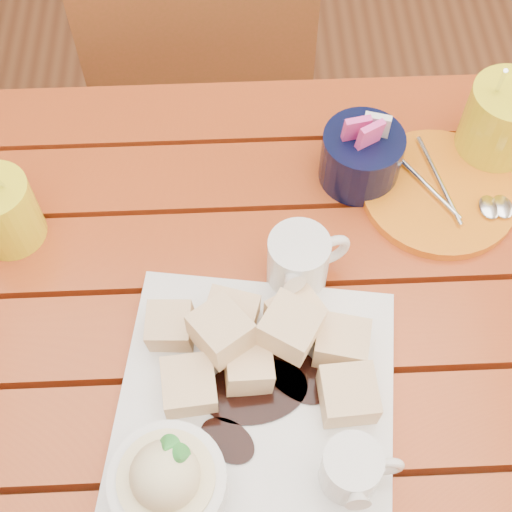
{
  "coord_description": "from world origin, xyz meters",
  "views": [
    {
      "loc": [
        0.02,
        -0.36,
        1.5
      ],
      "look_at": [
        0.04,
        0.06,
        0.82
      ],
      "focal_mm": 50.0,
      "sensor_mm": 36.0,
      "label": 1
    }
  ],
  "objects_px": {
    "chair_far": "(197,91)",
    "dessert_plate": "(238,414)",
    "table": "(231,366)",
    "coffee_mug_left": "(0,210)",
    "coffee_mug_right": "(504,122)",
    "orange_saucer": "(440,192)"
  },
  "relations": [
    {
      "from": "chair_far",
      "to": "dessert_plate",
      "type": "bearing_deg",
      "value": 82.96
    },
    {
      "from": "table",
      "to": "dessert_plate",
      "type": "relative_size",
      "value": 3.59
    },
    {
      "from": "chair_far",
      "to": "coffee_mug_left",
      "type": "bearing_deg",
      "value": 55.3
    },
    {
      "from": "coffee_mug_left",
      "to": "chair_far",
      "type": "bearing_deg",
      "value": 83.16
    },
    {
      "from": "dessert_plate",
      "to": "coffee_mug_left",
      "type": "distance_m",
      "value": 0.38
    },
    {
      "from": "coffee_mug_left",
      "to": "dessert_plate",
      "type": "bearing_deg",
      "value": -26.97
    },
    {
      "from": "table",
      "to": "dessert_plate",
      "type": "height_order",
      "value": "dessert_plate"
    },
    {
      "from": "table",
      "to": "chair_far",
      "type": "bearing_deg",
      "value": 94.79
    },
    {
      "from": "coffee_mug_left",
      "to": "coffee_mug_right",
      "type": "xyz_separation_m",
      "value": [
        0.63,
        0.11,
        0.01
      ]
    },
    {
      "from": "coffee_mug_right",
      "to": "orange_saucer",
      "type": "relative_size",
      "value": 0.83
    },
    {
      "from": "table",
      "to": "dessert_plate",
      "type": "distance_m",
      "value": 0.18
    },
    {
      "from": "coffee_mug_left",
      "to": "orange_saucer",
      "type": "height_order",
      "value": "coffee_mug_left"
    },
    {
      "from": "table",
      "to": "orange_saucer",
      "type": "bearing_deg",
      "value": 32.98
    },
    {
      "from": "table",
      "to": "orange_saucer",
      "type": "distance_m",
      "value": 0.35
    },
    {
      "from": "dessert_plate",
      "to": "coffee_mug_right",
      "type": "xyz_separation_m",
      "value": [
        0.35,
        0.36,
        0.02
      ]
    },
    {
      "from": "coffee_mug_left",
      "to": "orange_saucer",
      "type": "relative_size",
      "value": 0.7
    },
    {
      "from": "dessert_plate",
      "to": "orange_saucer",
      "type": "distance_m",
      "value": 0.4
    },
    {
      "from": "table",
      "to": "orange_saucer",
      "type": "xyz_separation_m",
      "value": [
        0.28,
        0.18,
        0.11
      ]
    },
    {
      "from": "orange_saucer",
      "to": "chair_far",
      "type": "height_order",
      "value": "chair_far"
    },
    {
      "from": "coffee_mug_right",
      "to": "chair_far",
      "type": "bearing_deg",
      "value": 138.89
    },
    {
      "from": "coffee_mug_right",
      "to": "chair_far",
      "type": "relative_size",
      "value": 0.2
    },
    {
      "from": "coffee_mug_left",
      "to": "orange_saucer",
      "type": "bearing_deg",
      "value": 19.45
    }
  ]
}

